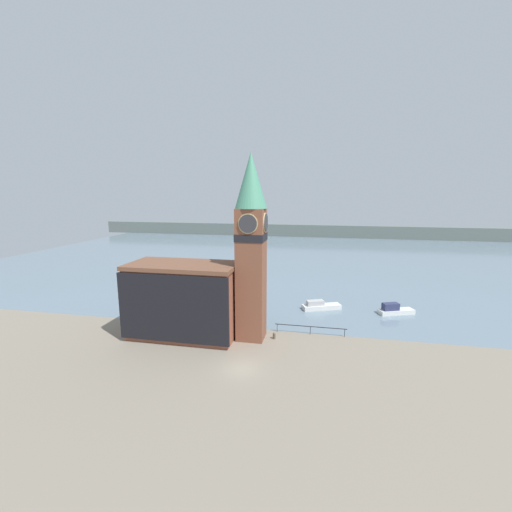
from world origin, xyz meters
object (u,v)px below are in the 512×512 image
(boat_near, at_px, (320,306))
(boat_far, at_px, (394,310))
(mooring_bollard_near, at_px, (274,335))
(clock_tower, at_px, (251,243))
(pier_building, at_px, (184,300))

(boat_near, distance_m, boat_far, 11.06)
(boat_near, relative_size, mooring_bollard_near, 7.58)
(clock_tower, bearing_deg, pier_building, -173.68)
(boat_near, xyz_separation_m, boat_far, (11.06, 0.11, 0.07))
(clock_tower, bearing_deg, boat_far, 33.18)
(pier_building, bearing_deg, mooring_bollard_near, 5.64)
(pier_building, height_order, boat_near, pier_building)
(boat_near, distance_m, mooring_bollard_near, 13.52)
(pier_building, relative_size, boat_far, 2.44)
(boat_near, bearing_deg, mooring_bollard_near, -135.73)
(boat_near, height_order, boat_far, boat_far)
(clock_tower, distance_m, mooring_bollard_near, 12.00)
(mooring_bollard_near, bearing_deg, boat_near, 66.26)
(boat_near, xyz_separation_m, mooring_bollard_near, (-5.44, -12.38, -0.10))
(clock_tower, relative_size, mooring_bollard_near, 27.62)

